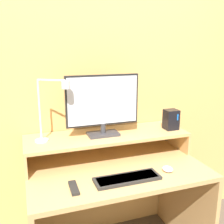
% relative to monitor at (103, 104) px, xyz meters
% --- Properties ---
extents(wall_back, '(6.00, 0.05, 2.50)m').
position_rel_monitor_xyz_m(wall_back, '(0.04, 0.23, 0.11)').
color(wall_back, '#E5AD60').
rests_on(wall_back, ground_plane).
extents(desk, '(1.16, 0.72, 0.74)m').
position_rel_monitor_xyz_m(desk, '(0.04, -0.17, -0.62)').
color(desk, tan).
rests_on(desk, ground_plane).
extents(monitor_shelf, '(1.16, 0.37, 0.17)m').
position_rel_monitor_xyz_m(monitor_shelf, '(0.04, 0.01, -0.26)').
color(monitor_shelf, tan).
rests_on(monitor_shelf, desk).
extents(monitor, '(0.52, 0.13, 0.43)m').
position_rel_monitor_xyz_m(monitor, '(0.00, 0.00, 0.00)').
color(monitor, '#38383D').
rests_on(monitor, monitor_shelf).
extents(desk_lamp, '(0.23, 0.17, 0.42)m').
position_rel_monitor_xyz_m(desk_lamp, '(-0.35, -0.03, 0.01)').
color(desk_lamp, silver).
rests_on(desk_lamp, monitor_shelf).
extents(router_dock, '(0.10, 0.09, 0.15)m').
position_rel_monitor_xyz_m(router_dock, '(0.53, -0.03, -0.15)').
color(router_dock, black).
rests_on(router_dock, monitor_shelf).
extents(keyboard, '(0.40, 0.13, 0.02)m').
position_rel_monitor_xyz_m(keyboard, '(0.04, -0.37, -0.39)').
color(keyboard, '#282828').
rests_on(keyboard, desk).
extents(mouse, '(0.07, 0.08, 0.03)m').
position_rel_monitor_xyz_m(mouse, '(0.33, -0.35, -0.38)').
color(mouse, silver).
rests_on(mouse, desk).
extents(remote_control, '(0.05, 0.15, 0.02)m').
position_rel_monitor_xyz_m(remote_control, '(-0.29, -0.36, -0.39)').
color(remote_control, black).
rests_on(remote_control, desk).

